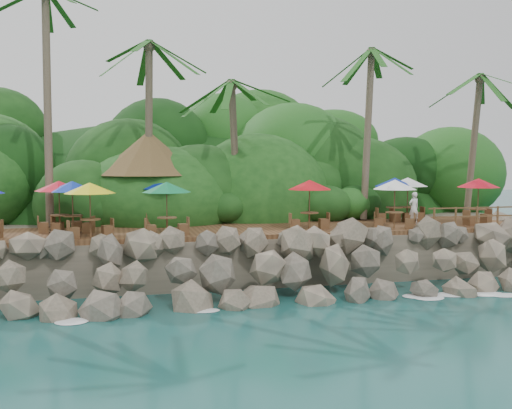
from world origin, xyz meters
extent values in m
plane|color=#19514F|center=(0.00, 0.00, 0.00)|extent=(140.00, 140.00, 0.00)
cube|color=gray|center=(0.00, 16.00, 1.05)|extent=(32.00, 25.20, 2.10)
ellipsoid|color=#143811|center=(0.00, 23.50, 0.00)|extent=(44.80, 28.00, 15.40)
cube|color=brown|center=(0.00, 6.00, 2.20)|extent=(26.00, 5.00, 0.20)
ellipsoid|color=white|center=(-9.00, 0.30, 0.03)|extent=(1.20, 0.80, 0.06)
ellipsoid|color=white|center=(-6.00, 0.30, 0.03)|extent=(1.20, 0.80, 0.06)
ellipsoid|color=white|center=(-3.00, 0.30, 0.03)|extent=(1.20, 0.80, 0.06)
ellipsoid|color=white|center=(0.00, 0.30, 0.03)|extent=(1.20, 0.80, 0.06)
ellipsoid|color=white|center=(3.00, 0.30, 0.03)|extent=(1.20, 0.80, 0.06)
ellipsoid|color=white|center=(6.00, 0.30, 0.03)|extent=(1.20, 0.80, 0.06)
ellipsoid|color=white|center=(9.00, 0.30, 0.03)|extent=(1.20, 0.80, 0.06)
cylinder|color=brown|center=(-9.33, 8.67, 8.00)|extent=(0.56, 2.85, 11.20)
cylinder|color=brown|center=(-4.65, 9.45, 6.76)|extent=(0.60, 0.76, 8.92)
ellipsoid|color=#23601E|center=(-4.65, 9.45, 11.22)|extent=(6.00, 6.00, 2.40)
cylinder|color=brown|center=(-0.34, 9.23, 5.85)|extent=(0.92, 1.00, 7.10)
ellipsoid|color=#23601E|center=(-0.34, 9.23, 9.40)|extent=(6.00, 6.00, 2.40)
cylinder|color=brown|center=(6.64, 8.53, 6.82)|extent=(1.29, 1.52, 8.99)
ellipsoid|color=#23601E|center=(6.64, 8.53, 11.33)|extent=(6.00, 6.00, 2.40)
cylinder|color=brown|center=(13.16, 8.91, 6.19)|extent=(0.61, 1.14, 7.78)
ellipsoid|color=#23601E|center=(13.16, 8.91, 10.08)|extent=(6.00, 6.00, 2.40)
cylinder|color=brown|center=(-6.06, 8.24, 3.50)|extent=(0.16, 0.16, 2.40)
cylinder|color=brown|center=(-3.26, 8.24, 3.50)|extent=(0.16, 0.16, 2.40)
cylinder|color=brown|center=(-6.06, 11.04, 3.50)|extent=(0.16, 0.16, 2.40)
cylinder|color=brown|center=(-3.26, 11.04, 3.50)|extent=(0.16, 0.16, 2.40)
cone|color=brown|center=(-4.66, 9.64, 5.80)|extent=(5.19, 5.19, 2.20)
cylinder|color=brown|center=(-4.21, 7.60, 2.67)|extent=(0.08, 0.08, 0.73)
cylinder|color=brown|center=(-4.21, 7.60, 3.04)|extent=(0.83, 0.83, 0.05)
cylinder|color=brown|center=(-4.21, 7.60, 3.39)|extent=(0.05, 0.05, 2.18)
cone|color=#0B2395|center=(-4.21, 7.60, 4.33)|extent=(2.08, 2.08, 0.45)
cube|color=brown|center=(-4.85, 7.31, 2.53)|extent=(0.55, 0.55, 0.46)
cube|color=brown|center=(-3.58, 7.89, 2.53)|extent=(0.55, 0.55, 0.46)
cylinder|color=brown|center=(-8.17, 6.14, 2.67)|extent=(0.08, 0.08, 0.73)
cylinder|color=brown|center=(-8.17, 6.14, 3.04)|extent=(0.83, 0.83, 0.05)
cylinder|color=brown|center=(-8.17, 6.14, 3.39)|extent=(0.05, 0.05, 2.18)
cone|color=#0D2DAB|center=(-8.17, 6.14, 4.33)|extent=(2.08, 2.08, 0.45)
cube|color=brown|center=(-8.83, 6.37, 2.53)|extent=(0.53, 0.53, 0.46)
cube|color=brown|center=(-7.51, 5.92, 2.53)|extent=(0.53, 0.53, 0.46)
cylinder|color=brown|center=(7.46, 6.94, 2.67)|extent=(0.08, 0.08, 0.73)
cylinder|color=brown|center=(7.46, 6.94, 3.04)|extent=(0.83, 0.83, 0.05)
cylinder|color=brown|center=(7.46, 6.94, 3.39)|extent=(0.05, 0.05, 2.18)
cone|color=#0C279F|center=(7.46, 6.94, 4.33)|extent=(2.08, 2.08, 0.45)
cube|color=brown|center=(6.77, 7.04, 2.53)|extent=(0.47, 0.47, 0.46)
cube|color=brown|center=(8.14, 6.85, 2.53)|extent=(0.47, 0.47, 0.46)
cylinder|color=brown|center=(-4.26, 4.40, 2.67)|extent=(0.08, 0.08, 0.73)
cylinder|color=brown|center=(-4.26, 4.40, 3.04)|extent=(0.83, 0.83, 0.05)
cylinder|color=brown|center=(-4.26, 4.40, 3.39)|extent=(0.05, 0.05, 2.18)
cone|color=#0D7741|center=(-4.26, 4.40, 4.33)|extent=(2.08, 2.08, 0.45)
cube|color=brown|center=(-4.95, 4.34, 2.53)|extent=(0.45, 0.45, 0.46)
cube|color=brown|center=(-3.56, 4.46, 2.53)|extent=(0.45, 0.45, 0.46)
cylinder|color=brown|center=(10.98, 5.05, 2.67)|extent=(0.08, 0.08, 0.73)
cylinder|color=brown|center=(10.98, 5.05, 3.04)|extent=(0.83, 0.83, 0.05)
cylinder|color=brown|center=(10.98, 5.05, 3.39)|extent=(0.05, 0.05, 2.18)
cone|color=red|center=(10.98, 5.05, 4.33)|extent=(2.08, 2.08, 0.45)
cube|color=brown|center=(10.34, 4.78, 2.53)|extent=(0.54, 0.54, 0.46)
cube|color=brown|center=(11.63, 5.31, 2.53)|extent=(0.54, 0.54, 0.46)
cylinder|color=brown|center=(-8.76, 6.59, 2.67)|extent=(0.08, 0.08, 0.73)
cylinder|color=brown|center=(-8.76, 6.59, 3.04)|extent=(0.83, 0.83, 0.05)
cylinder|color=brown|center=(-8.76, 6.59, 3.39)|extent=(0.05, 0.05, 2.18)
cone|color=red|center=(-8.76, 6.59, 4.33)|extent=(2.08, 2.08, 0.45)
cube|color=brown|center=(-9.44, 6.48, 2.53)|extent=(0.48, 0.48, 0.46)
cube|color=brown|center=(-8.07, 6.69, 2.53)|extent=(0.48, 0.48, 0.46)
cylinder|color=brown|center=(8.20, 6.99, 2.67)|extent=(0.08, 0.08, 0.73)
cylinder|color=brown|center=(8.20, 6.99, 3.04)|extent=(0.83, 0.83, 0.05)
cylinder|color=brown|center=(8.20, 6.99, 3.39)|extent=(0.05, 0.05, 2.18)
cone|color=white|center=(8.20, 6.99, 4.33)|extent=(2.08, 2.08, 0.45)
cube|color=brown|center=(7.51, 6.93, 2.53)|extent=(0.45, 0.45, 0.46)
cube|color=brown|center=(8.90, 7.05, 2.53)|extent=(0.45, 0.45, 0.46)
cylinder|color=brown|center=(-7.38, 4.40, 2.67)|extent=(0.08, 0.08, 0.73)
cylinder|color=brown|center=(-7.38, 4.40, 3.04)|extent=(0.83, 0.83, 0.05)
cylinder|color=brown|center=(-7.38, 4.40, 3.39)|extent=(0.05, 0.05, 2.18)
cone|color=yellow|center=(-7.38, 4.40, 4.33)|extent=(2.08, 2.08, 0.45)
cube|color=brown|center=(-8.05, 4.20, 2.53)|extent=(0.52, 0.52, 0.46)
cube|color=brown|center=(-6.72, 4.60, 2.53)|extent=(0.52, 0.52, 0.46)
cylinder|color=brown|center=(2.31, 5.11, 2.67)|extent=(0.08, 0.08, 0.73)
cylinder|color=brown|center=(2.31, 5.11, 3.04)|extent=(0.83, 0.83, 0.05)
cylinder|color=brown|center=(2.31, 5.11, 3.39)|extent=(0.05, 0.05, 2.18)
cone|color=red|center=(2.31, 5.11, 4.33)|extent=(2.08, 2.08, 0.45)
cube|color=brown|center=(1.61, 5.14, 2.53)|extent=(0.43, 0.43, 0.46)
cube|color=brown|center=(3.00, 5.09, 2.53)|extent=(0.43, 0.43, 0.46)
cylinder|color=brown|center=(6.21, 4.40, 2.67)|extent=(0.08, 0.08, 0.73)
cylinder|color=brown|center=(6.21, 4.40, 3.04)|extent=(0.83, 0.83, 0.05)
cylinder|color=brown|center=(6.21, 4.40, 3.39)|extent=(0.05, 0.05, 2.18)
cone|color=white|center=(6.21, 4.40, 4.33)|extent=(2.08, 2.08, 0.45)
cube|color=brown|center=(5.57, 4.69, 2.53)|extent=(0.55, 0.55, 0.46)
cube|color=brown|center=(6.84, 4.11, 2.53)|extent=(0.55, 0.55, 0.46)
cylinder|color=brown|center=(7.82, 3.65, 2.80)|extent=(0.10, 0.10, 1.00)
cylinder|color=brown|center=(8.92, 3.65, 2.80)|extent=(0.10, 0.10, 1.00)
cylinder|color=brown|center=(10.02, 3.65, 2.80)|extent=(0.10, 0.10, 1.00)
cylinder|color=brown|center=(11.12, 3.65, 2.80)|extent=(0.10, 0.10, 1.00)
cube|color=brown|center=(11.12, 3.65, 3.25)|extent=(7.20, 0.06, 0.06)
cube|color=brown|center=(11.12, 3.65, 2.85)|extent=(7.20, 0.06, 0.06)
imported|color=white|center=(7.93, 5.81, 3.09)|extent=(0.64, 0.49, 1.59)
camera|label=1|loc=(-6.56, -21.34, 5.60)|focal=42.71mm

